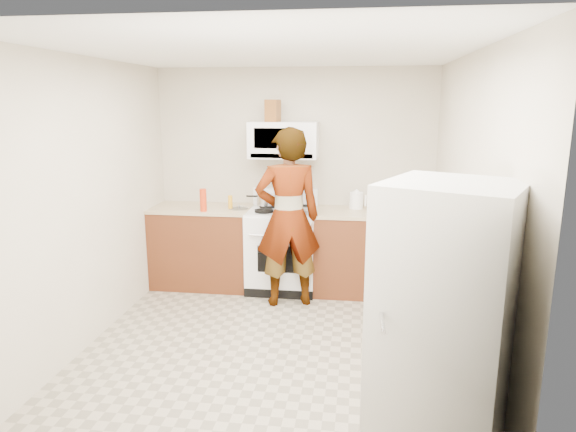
% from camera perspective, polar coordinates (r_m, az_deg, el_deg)
% --- Properties ---
extents(floor, '(3.60, 3.60, 0.00)m').
position_cam_1_polar(floor, '(4.67, -2.08, -14.41)').
color(floor, gray).
rests_on(floor, ground).
extents(back_wall, '(3.20, 0.02, 2.50)m').
position_cam_1_polar(back_wall, '(5.99, 0.72, 4.27)').
color(back_wall, beige).
rests_on(back_wall, floor).
extents(right_wall, '(0.02, 3.60, 2.50)m').
position_cam_1_polar(right_wall, '(4.28, 19.28, 0.17)').
color(right_wall, beige).
rests_on(right_wall, floor).
extents(cabinet_left, '(1.12, 0.62, 0.90)m').
position_cam_1_polar(cabinet_left, '(6.09, -9.43, -3.48)').
color(cabinet_left, brown).
rests_on(cabinet_left, floor).
extents(counter_left, '(1.14, 0.64, 0.03)m').
position_cam_1_polar(counter_left, '(5.98, -9.59, 0.83)').
color(counter_left, tan).
rests_on(counter_left, cabinet_left).
extents(cabinet_right, '(0.80, 0.62, 0.90)m').
position_cam_1_polar(cabinet_right, '(5.83, 7.00, -4.12)').
color(cabinet_right, brown).
rests_on(cabinet_right, floor).
extents(counter_right, '(0.82, 0.64, 0.03)m').
position_cam_1_polar(counter_right, '(5.71, 7.13, 0.37)').
color(counter_right, tan).
rests_on(counter_right, cabinet_right).
extents(gas_range, '(0.76, 0.65, 1.13)m').
position_cam_1_polar(gas_range, '(5.87, -0.64, -3.55)').
color(gas_range, white).
rests_on(gas_range, floor).
extents(microwave, '(0.76, 0.38, 0.40)m').
position_cam_1_polar(microwave, '(5.78, -0.48, 8.45)').
color(microwave, white).
rests_on(microwave, back_wall).
extents(person, '(0.78, 0.62, 1.87)m').
position_cam_1_polar(person, '(5.32, 0.00, -0.23)').
color(person, tan).
rests_on(person, floor).
extents(fridge, '(0.93, 0.93, 1.70)m').
position_cam_1_polar(fridge, '(3.12, 17.01, -12.01)').
color(fridge, beige).
rests_on(fridge, floor).
extents(kettle, '(0.18, 0.18, 0.18)m').
position_cam_1_polar(kettle, '(5.84, 7.60, 1.73)').
color(kettle, white).
rests_on(kettle, counter_right).
extents(jug, '(0.17, 0.17, 0.24)m').
position_cam_1_polar(jug, '(5.75, -1.70, 11.62)').
color(jug, brown).
rests_on(jug, microwave).
extents(saucepan, '(0.27, 0.27, 0.12)m').
position_cam_1_polar(saucepan, '(5.91, -2.44, 1.81)').
color(saucepan, silver).
rests_on(saucepan, gas_range).
extents(tray, '(0.26, 0.17, 0.05)m').
position_cam_1_polar(tray, '(5.59, 0.99, 0.60)').
color(tray, white).
rests_on(tray, gas_range).
extents(bottle_spray, '(0.10, 0.10, 0.25)m').
position_cam_1_polar(bottle_spray, '(5.71, -9.40, 1.75)').
color(bottle_spray, red).
rests_on(bottle_spray, counter_left).
extents(bottle_hot_sauce, '(0.06, 0.06, 0.15)m').
position_cam_1_polar(bottle_hot_sauce, '(5.82, -6.43, 1.54)').
color(bottle_hot_sauce, orange).
rests_on(bottle_hot_sauce, counter_left).
extents(bottle_green_cap, '(0.07, 0.07, 0.19)m').
position_cam_1_polar(bottle_green_cap, '(5.72, -9.42, 1.47)').
color(bottle_green_cap, '#198D24').
rests_on(bottle_green_cap, counter_left).
extents(pot_lid, '(0.29, 0.29, 0.01)m').
position_cam_1_polar(pot_lid, '(5.82, -5.52, 0.87)').
color(pot_lid, silver).
rests_on(pot_lid, counter_left).
extents(broom, '(0.15, 0.27, 1.31)m').
position_cam_1_polar(broom, '(5.14, 16.78, -4.39)').
color(broom, silver).
rests_on(broom, floor).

